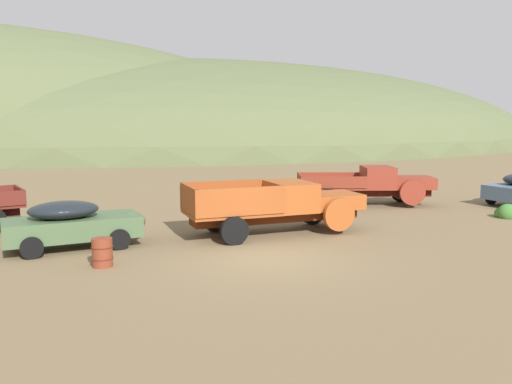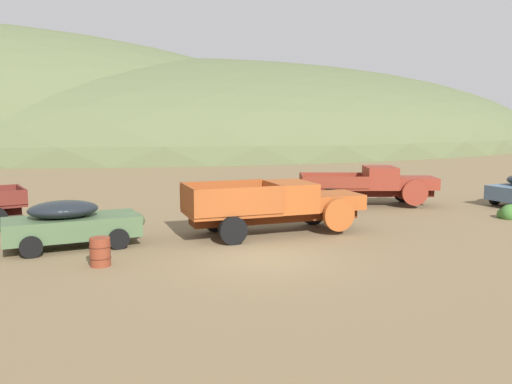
{
  "view_description": "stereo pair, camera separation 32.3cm",
  "coord_description": "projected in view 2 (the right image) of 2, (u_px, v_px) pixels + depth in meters",
  "views": [
    {
      "loc": [
        -5.61,
        -14.84,
        4.2
      ],
      "look_at": [
        1.1,
        4.01,
        1.46
      ],
      "focal_mm": 37.84,
      "sensor_mm": 36.0,
      "label": 1
    },
    {
      "loc": [
        -5.31,
        -14.94,
        4.2
      ],
      "look_at": [
        1.1,
        4.01,
        1.46
      ],
      "focal_mm": 37.84,
      "sensor_mm": 36.0,
      "label": 2
    }
  ],
  "objects": [
    {
      "name": "bush_front_right",
      "position": [
        510.0,
        214.0,
        22.74
      ],
      "size": [
        0.88,
        0.9,
        0.8
      ],
      "color": "#3D702D",
      "rests_on": "ground"
    },
    {
      "name": "ground_plane",
      "position": [
        264.0,
        258.0,
        16.28
      ],
      "size": [
        300.0,
        300.0,
        0.0
      ],
      "primitive_type": "plane",
      "color": "brown"
    },
    {
      "name": "oil_drum_by_truck",
      "position": [
        100.0,
        252.0,
        15.42
      ],
      "size": [
        0.62,
        0.62,
        0.82
      ],
      "color": "brown",
      "rests_on": "ground"
    },
    {
      "name": "truck_rust_red",
      "position": [
        377.0,
        185.0,
        26.11
      ],
      "size": [
        6.74,
        3.92,
        1.89
      ],
      "rotation": [
        0.0,
        0.0,
        -0.34
      ],
      "color": "#42140D",
      "rests_on": "ground"
    },
    {
      "name": "truck_oxide_orange",
      "position": [
        285.0,
        205.0,
        19.8
      ],
      "size": [
        6.61,
        2.59,
        1.91
      ],
      "rotation": [
        0.0,
        0.0,
        0.02
      ],
      "color": "#51220D",
      "rests_on": "ground"
    },
    {
      "name": "hill_distant",
      "position": [
        209.0,
        146.0,
        82.77
      ],
      "size": [
        109.53,
        70.57,
        25.23
      ],
      "primitive_type": "ellipsoid",
      "color": "#56603D",
      "rests_on": "ground"
    },
    {
      "name": "car_weathered_green",
      "position": [
        76.0,
        223.0,
        17.64
      ],
      "size": [
        4.63,
        2.34,
        1.57
      ],
      "rotation": [
        0.0,
        0.0,
        0.11
      ],
      "color": "#47603D",
      "rests_on": "ground"
    }
  ]
}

